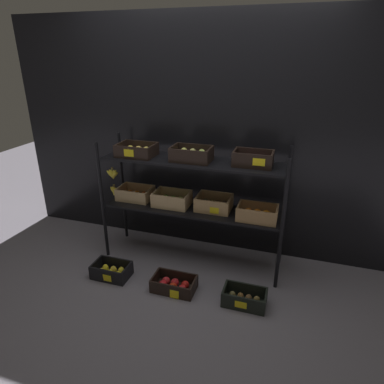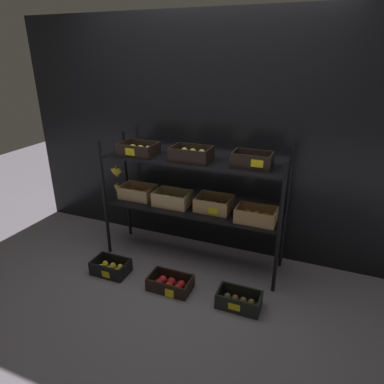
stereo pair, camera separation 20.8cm
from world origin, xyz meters
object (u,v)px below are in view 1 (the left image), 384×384
display_rack (191,186)px  crate_ground_apple_red (174,285)px  crate_ground_kiwi (244,299)px  crate_ground_lemon (112,271)px

display_rack → crate_ground_apple_red: size_ratio=4.81×
crate_ground_apple_red → crate_ground_kiwi: 0.62m
crate_ground_lemon → crate_ground_apple_red: 0.62m
crate_ground_lemon → crate_ground_kiwi: (1.23, 0.00, -0.00)m
display_rack → crate_ground_lemon: 1.08m
display_rack → crate_ground_kiwi: display_rack is taller
crate_ground_apple_red → crate_ground_kiwi: (0.62, 0.00, 0.00)m
display_rack → crate_ground_kiwi: (0.63, -0.51, -0.73)m
display_rack → crate_ground_lemon: bearing=-139.6°
crate_ground_apple_red → crate_ground_lemon: bearing=179.9°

